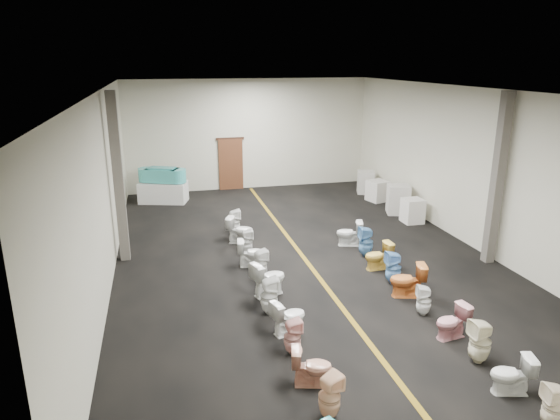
{
  "coord_description": "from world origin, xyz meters",
  "views": [
    {
      "loc": [
        -3.68,
        -12.3,
        5.23
      ],
      "look_at": [
        -0.41,
        1.0,
        1.08
      ],
      "focal_mm": 32.0,
      "sensor_mm": 36.0,
      "label": 1
    }
  ],
  "objects_px": {
    "toilet_left_11": "(234,222)",
    "toilet_right_7": "(378,256)",
    "toilet_left_9": "(247,242)",
    "toilet_right_8": "(366,242)",
    "toilet_left_2": "(312,367)",
    "toilet_right_1": "(512,375)",
    "toilet_left_8": "(251,253)",
    "toilet_left_3": "(292,337)",
    "toilet_left_6": "(269,278)",
    "bathtub": "(162,175)",
    "toilet_right_4": "(424,300)",
    "toilet_left_4": "(289,317)",
    "toilet_right_2": "(480,342)",
    "appliance_crate_a": "(413,211)",
    "appliance_crate_d": "(366,182)",
    "toilet_right_5": "(407,280)",
    "display_table": "(163,192)",
    "toilet_right_6": "(393,268)",
    "toilet_right_0": "(554,406)",
    "toilet_left_7": "(260,264)",
    "toilet_left_5": "(269,296)",
    "toilet_left_1": "(330,397)",
    "toilet_right_3": "(452,322)",
    "toilet_right_9": "(349,233)",
    "toilet_left_10": "(240,230)",
    "appliance_crate_b": "(398,199)",
    "appliance_crate_c": "(378,191)"
  },
  "relations": [
    {
      "from": "toilet_left_11",
      "to": "toilet_right_7",
      "type": "distance_m",
      "value": 4.8
    },
    {
      "from": "toilet_right_7",
      "to": "toilet_left_9",
      "type": "bearing_deg",
      "value": -123.52
    },
    {
      "from": "toilet_left_11",
      "to": "toilet_right_8",
      "type": "bearing_deg",
      "value": -131.79
    },
    {
      "from": "toilet_left_2",
      "to": "toilet_left_11",
      "type": "distance_m",
      "value": 7.77
    },
    {
      "from": "toilet_right_1",
      "to": "toilet_right_8",
      "type": "distance_m",
      "value": 6.08
    },
    {
      "from": "toilet_left_8",
      "to": "toilet_right_1",
      "type": "height_order",
      "value": "toilet_left_8"
    },
    {
      "from": "toilet_left_3",
      "to": "toilet_left_6",
      "type": "height_order",
      "value": "toilet_left_6"
    },
    {
      "from": "bathtub",
      "to": "toilet_right_4",
      "type": "relative_size",
      "value": 2.59
    },
    {
      "from": "toilet_left_4",
      "to": "toilet_right_2",
      "type": "xyz_separation_m",
      "value": [
        3.05,
        -1.79,
        0.06
      ]
    },
    {
      "from": "bathtub",
      "to": "toilet_right_7",
      "type": "relative_size",
      "value": 2.42
    },
    {
      "from": "appliance_crate_a",
      "to": "bathtub",
      "type": "bearing_deg",
      "value": 150.53
    },
    {
      "from": "toilet_left_6",
      "to": "toilet_right_1",
      "type": "xyz_separation_m",
      "value": [
        3.04,
        -4.42,
        -0.07
      ]
    },
    {
      "from": "appliance_crate_d",
      "to": "toilet_right_5",
      "type": "bearing_deg",
      "value": -107.35
    },
    {
      "from": "toilet_left_9",
      "to": "display_table",
      "type": "bearing_deg",
      "value": 16.79
    },
    {
      "from": "toilet_right_6",
      "to": "toilet_right_7",
      "type": "height_order",
      "value": "toilet_right_6"
    },
    {
      "from": "toilet_right_0",
      "to": "toilet_left_7",
      "type": "bearing_deg",
      "value": -144.82
    },
    {
      "from": "toilet_left_11",
      "to": "toilet_right_4",
      "type": "height_order",
      "value": "toilet_left_11"
    },
    {
      "from": "appliance_crate_a",
      "to": "toilet_left_9",
      "type": "distance_m",
      "value": 6.05
    },
    {
      "from": "toilet_left_6",
      "to": "toilet_right_2",
      "type": "height_order",
      "value": "toilet_right_2"
    },
    {
      "from": "toilet_left_5",
      "to": "toilet_right_5",
      "type": "bearing_deg",
      "value": -93.1
    },
    {
      "from": "toilet_left_1",
      "to": "toilet_right_5",
      "type": "relative_size",
      "value": 0.93
    },
    {
      "from": "toilet_left_8",
      "to": "toilet_right_4",
      "type": "height_order",
      "value": "toilet_left_8"
    },
    {
      "from": "toilet_right_3",
      "to": "toilet_right_4",
      "type": "xyz_separation_m",
      "value": [
        -0.07,
        0.95,
        -0.0
      ]
    },
    {
      "from": "toilet_left_2",
      "to": "toilet_left_3",
      "type": "bearing_deg",
      "value": 19.27
    },
    {
      "from": "toilet_left_9",
      "to": "toilet_right_9",
      "type": "xyz_separation_m",
      "value": [
        3.03,
        -0.05,
        0.02
      ]
    },
    {
      "from": "toilet_left_6",
      "to": "toilet_left_5",
      "type": "bearing_deg",
      "value": 148.78
    },
    {
      "from": "bathtub",
      "to": "toilet_right_2",
      "type": "distance_m",
      "value": 13.25
    },
    {
      "from": "toilet_left_9",
      "to": "toilet_left_10",
      "type": "bearing_deg",
      "value": -0.78
    },
    {
      "from": "toilet_left_5",
      "to": "toilet_left_9",
      "type": "relative_size",
      "value": 1.15
    },
    {
      "from": "toilet_left_6",
      "to": "toilet_right_9",
      "type": "relative_size",
      "value": 1.1
    },
    {
      "from": "appliance_crate_a",
      "to": "toilet_left_8",
      "type": "distance_m",
      "value": 6.36
    },
    {
      "from": "toilet_left_11",
      "to": "toilet_right_2",
      "type": "distance_m",
      "value": 8.49
    },
    {
      "from": "appliance_crate_b",
      "to": "appliance_crate_a",
      "type": "bearing_deg",
      "value": -90.0
    },
    {
      "from": "toilet_left_1",
      "to": "toilet_left_2",
      "type": "bearing_deg",
      "value": -21.39
    },
    {
      "from": "toilet_left_9",
      "to": "toilet_right_2",
      "type": "distance_m",
      "value": 6.88
    },
    {
      "from": "toilet_left_4",
      "to": "toilet_right_7",
      "type": "bearing_deg",
      "value": -67.11
    },
    {
      "from": "toilet_left_1",
      "to": "toilet_left_9",
      "type": "height_order",
      "value": "toilet_left_1"
    },
    {
      "from": "toilet_left_7",
      "to": "toilet_right_8",
      "type": "relative_size",
      "value": 0.88
    },
    {
      "from": "appliance_crate_c",
      "to": "toilet_left_5",
      "type": "xyz_separation_m",
      "value": [
        -6.01,
        -7.7,
        0.02
      ]
    },
    {
      "from": "bathtub",
      "to": "toilet_left_9",
      "type": "bearing_deg",
      "value": -46.37
    },
    {
      "from": "display_table",
      "to": "toilet_left_9",
      "type": "relative_size",
      "value": 2.43
    },
    {
      "from": "toilet_right_6",
      "to": "toilet_right_3",
      "type": "bearing_deg",
      "value": 1.88
    },
    {
      "from": "toilet_left_5",
      "to": "toilet_right_4",
      "type": "distance_m",
      "value": 3.28
    },
    {
      "from": "bathtub",
      "to": "toilet_right_1",
      "type": "relative_size",
      "value": 2.57
    },
    {
      "from": "toilet_right_6",
      "to": "display_table",
      "type": "bearing_deg",
      "value": -146.95
    },
    {
      "from": "appliance_crate_d",
      "to": "toilet_right_0",
      "type": "height_order",
      "value": "appliance_crate_d"
    },
    {
      "from": "toilet_left_9",
      "to": "toilet_right_6",
      "type": "distance_m",
      "value": 4.14
    },
    {
      "from": "toilet_left_1",
      "to": "toilet_left_6",
      "type": "relative_size",
      "value": 0.91
    },
    {
      "from": "toilet_right_9",
      "to": "toilet_right_6",
      "type": "bearing_deg",
      "value": 18.95
    },
    {
      "from": "toilet_right_2",
      "to": "toilet_right_4",
      "type": "distance_m",
      "value": 1.81
    }
  ]
}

